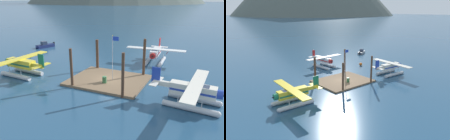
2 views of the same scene
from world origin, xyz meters
TOP-DOWN VIEW (x-y plane):
  - ground_plane at (0.00, 0.00)m, footprint 1200.00×1200.00m
  - dock_platform at (0.00, 0.00)m, footprint 10.54×8.48m
  - piling_near_left at (-3.41, -3.98)m, footprint 0.37×0.37m
  - piling_near_right at (3.85, -4.15)m, footprint 0.36×0.36m
  - piling_far_left at (-3.95, 4.12)m, footprint 0.46×0.46m
  - piling_far_right at (3.98, 3.96)m, footprint 0.40×0.40m
  - flagpole at (0.73, 0.08)m, footprint 0.95×0.10m
  - fuel_drum at (0.11, -1.47)m, footprint 0.62×0.62m
  - mooring_buoy at (12.10, 6.83)m, footprint 0.80×0.80m
  - seaplane_cream_stbd_aft at (11.53, -2.99)m, footprint 7.97×10.48m
  - seaplane_yellow_port_aft at (-13.02, -3.30)m, footprint 7.98×10.46m
  - seaplane_white_bow_right at (3.80, 11.82)m, footprint 10.46×7.98m
  - boat_navy_open_west at (-23.16, 13.52)m, footprint 2.90×4.66m

SIDE VIEW (x-z plane):
  - ground_plane at x=0.00m, z-range 0.00..0.00m
  - dock_platform at x=0.00m, z-range 0.00..0.30m
  - mooring_buoy at x=12.10m, z-range 0.00..0.80m
  - boat_navy_open_west at x=-23.16m, z-range -0.26..1.24m
  - fuel_drum at x=0.11m, z-range 0.30..1.18m
  - seaplane_cream_stbd_aft at x=11.53m, z-range -0.34..3.50m
  - seaplane_yellow_port_aft at x=-13.02m, z-range -0.34..3.50m
  - seaplane_white_bow_right at x=3.80m, z-range -0.34..3.50m
  - piling_far_left at x=-3.95m, z-range 0.00..4.98m
  - piling_near_left at x=-3.41m, z-range 0.00..5.25m
  - piling_near_right at x=3.85m, z-range 0.00..5.50m
  - piling_far_right at x=3.98m, z-range 0.00..5.71m
  - flagpole at x=0.73m, z-range 1.05..7.38m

